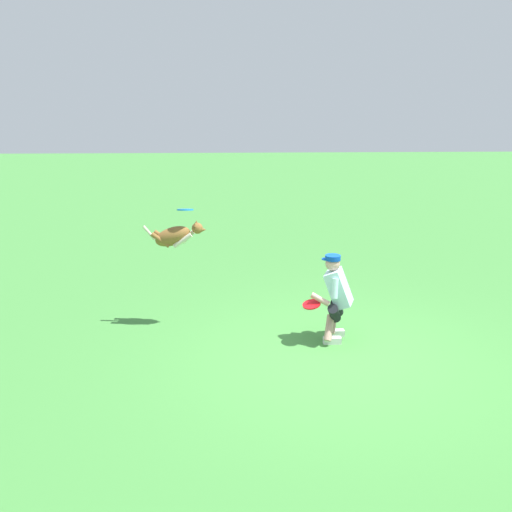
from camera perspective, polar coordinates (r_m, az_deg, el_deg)
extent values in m
plane|color=#40843A|center=(7.97, 8.43, -10.18)|extent=(60.00, 60.00, 0.00)
cube|color=silver|center=(8.64, 8.03, -7.70)|extent=(0.26, 0.10, 0.10)
cylinder|color=tan|center=(8.57, 7.74, -6.50)|extent=(0.21, 0.33, 0.37)
cylinder|color=black|center=(8.46, 8.18, -5.18)|extent=(0.28, 0.43, 0.37)
cube|color=silver|center=(8.38, 7.69, -8.43)|extent=(0.26, 0.10, 0.10)
cylinder|color=tan|center=(8.31, 7.40, -7.20)|extent=(0.21, 0.33, 0.37)
cylinder|color=black|center=(8.24, 7.89, -5.74)|extent=(0.28, 0.43, 0.37)
cube|color=silver|center=(8.23, 8.33, -3.23)|extent=(0.50, 0.46, 0.58)
cylinder|color=silver|center=(8.40, 8.44, -2.41)|extent=(0.13, 0.16, 0.29)
cylinder|color=silver|center=(8.02, 7.97, -3.26)|extent=(0.13, 0.16, 0.29)
cylinder|color=tan|center=(8.10, 6.50, -4.38)|extent=(0.30, 0.17, 0.19)
cylinder|color=tan|center=(8.47, 8.16, -3.37)|extent=(0.13, 0.16, 0.27)
sphere|color=tan|center=(8.13, 7.74, -0.77)|extent=(0.21, 0.21, 0.21)
cylinder|color=#0D40AA|center=(8.11, 7.76, -0.16)|extent=(0.22, 0.22, 0.07)
cylinder|color=#0D40AA|center=(8.14, 7.06, -0.31)|extent=(0.12, 0.12, 0.02)
ellipsoid|color=brown|center=(8.67, -8.41, 1.98)|extent=(0.65, 0.34, 0.44)
ellipsoid|color=beige|center=(8.64, -7.39, 1.79)|extent=(0.14, 0.19, 0.16)
sphere|color=brown|center=(8.57, -5.94, 2.80)|extent=(0.17, 0.17, 0.17)
cone|color=brown|center=(8.56, -5.34, 2.66)|extent=(0.10, 0.10, 0.09)
cone|color=brown|center=(8.50, -6.15, 3.21)|extent=(0.06, 0.06, 0.07)
cone|color=brown|center=(8.61, -6.02, 3.37)|extent=(0.06, 0.06, 0.07)
cylinder|color=beige|center=(8.57, -7.41, 1.57)|extent=(0.31, 0.10, 0.24)
cylinder|color=beige|center=(8.72, -7.19, 1.83)|extent=(0.31, 0.10, 0.24)
cylinder|color=brown|center=(8.64, -9.61, 1.60)|extent=(0.31, 0.10, 0.24)
cylinder|color=brown|center=(8.80, -9.36, 1.86)|extent=(0.31, 0.10, 0.24)
cylinder|color=beige|center=(8.74, -10.74, 2.32)|extent=(0.20, 0.07, 0.23)
cylinder|color=#1C82D9|center=(8.54, -7.16, 4.66)|extent=(0.35, 0.35, 0.07)
cylinder|color=red|center=(8.13, 5.62, -4.87)|extent=(0.32, 0.33, 0.11)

